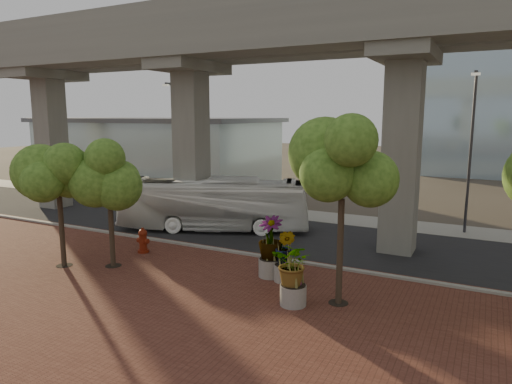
% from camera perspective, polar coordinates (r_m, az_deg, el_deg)
% --- Properties ---
extents(ground, '(160.00, 160.00, 0.00)m').
position_cam_1_polar(ground, '(23.39, 1.52, -6.73)').
color(ground, '#3A342A').
rests_on(ground, ground).
extents(brick_plaza, '(70.00, 13.00, 0.06)m').
position_cam_1_polar(brick_plaza, '(16.93, -10.59, -13.31)').
color(brick_plaza, brown).
rests_on(brick_plaza, ground).
extents(asphalt_road, '(90.00, 8.00, 0.04)m').
position_cam_1_polar(asphalt_road, '(25.14, 3.50, -5.54)').
color(asphalt_road, black).
rests_on(asphalt_road, ground).
extents(curb_strip, '(70.00, 0.25, 0.16)m').
position_cam_1_polar(curb_strip, '(21.66, -0.79, -7.85)').
color(curb_strip, gray).
rests_on(curb_strip, ground).
extents(far_sidewalk, '(90.00, 3.00, 0.06)m').
position_cam_1_polar(far_sidewalk, '(30.11, 7.71, -3.05)').
color(far_sidewalk, gray).
rests_on(far_sidewalk, ground).
extents(transit_viaduct, '(72.00, 5.60, 12.40)m').
position_cam_1_polar(transit_viaduct, '(24.28, 3.68, 11.25)').
color(transit_viaduct, gray).
rests_on(transit_viaduct, ground).
extents(station_pavilion, '(23.00, 13.00, 6.30)m').
position_cam_1_polar(station_pavilion, '(46.97, -12.21, 5.27)').
color(station_pavilion, silver).
rests_on(station_pavilion, ground).
extents(transit_bus, '(11.01, 6.32, 3.02)m').
position_cam_1_polar(transit_bus, '(26.26, -5.30, -1.57)').
color(transit_bus, white).
rests_on(transit_bus, ground).
extents(fire_hydrant, '(0.61, 0.54, 1.21)m').
position_cam_1_polar(fire_hydrant, '(22.61, -13.94, -5.91)').
color(fire_hydrant, maroon).
rests_on(fire_hydrant, ground).
extents(planter_front, '(2.05, 2.05, 2.26)m').
position_cam_1_polar(planter_front, '(15.88, 4.71, -9.33)').
color(planter_front, '#ACA99B').
rests_on(planter_front, ground).
extents(planter_right, '(2.35, 2.35, 2.50)m').
position_cam_1_polar(planter_right, '(18.52, 1.81, -6.06)').
color(planter_right, '#A5A095').
rests_on(planter_right, ground).
extents(planter_left, '(1.91, 1.91, 2.10)m').
position_cam_1_polar(planter_left, '(18.11, 3.66, -7.24)').
color(planter_left, '#A7A597').
rests_on(planter_left, ground).
extents(street_tree_far_west, '(3.56, 3.56, 5.86)m').
position_cam_1_polar(street_tree_far_west, '(21.06, -23.57, 2.53)').
color(street_tree_far_west, '#413325').
rests_on(street_tree_far_west, ground).
extents(street_tree_near_west, '(3.31, 3.31, 5.53)m').
position_cam_1_polar(street_tree_near_west, '(20.28, -17.96, 2.03)').
color(street_tree_near_west, '#413325').
rests_on(street_tree_near_west, ground).
extents(street_tree_near_east, '(3.99, 3.99, 6.71)m').
position_cam_1_polar(street_tree_near_east, '(15.49, 10.78, 3.33)').
color(street_tree_near_east, '#413325').
rests_on(street_tree_near_east, ground).
extents(streetlamp_west, '(0.43, 1.26, 8.72)m').
position_cam_1_polar(streetlamp_west, '(32.95, -9.99, 6.86)').
color(streetlamp_west, '#2C2C31').
rests_on(streetlamp_west, ground).
extents(streetlamp_east, '(0.44, 1.27, 8.80)m').
position_cam_1_polar(streetlamp_east, '(27.49, 25.31, 5.67)').
color(streetlamp_east, '#302F35').
rests_on(streetlamp_east, ground).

